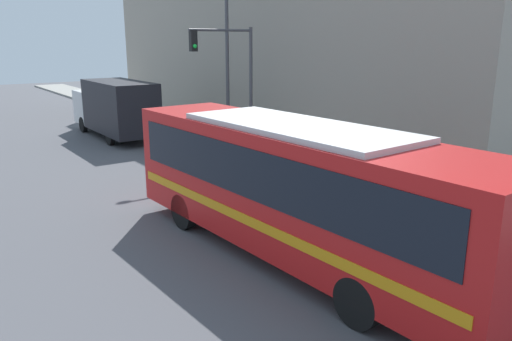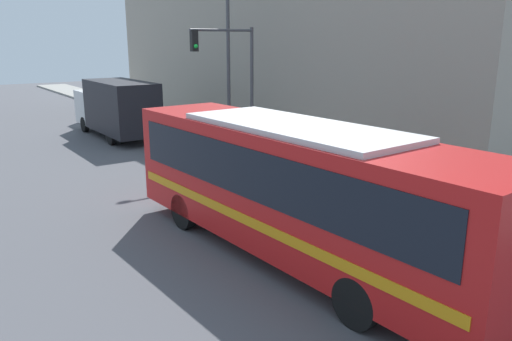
% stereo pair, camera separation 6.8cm
% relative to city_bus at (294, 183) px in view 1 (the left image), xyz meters
% --- Properties ---
extents(ground_plane, '(120.00, 120.00, 0.00)m').
position_rel_city_bus_xyz_m(ground_plane, '(0.90, -0.88, -1.96)').
color(ground_plane, '#515156').
extents(sidewalk, '(3.20, 70.00, 0.16)m').
position_rel_city_bus_xyz_m(sidewalk, '(7.00, 19.12, -1.88)').
color(sidewalk, gray).
rests_on(sidewalk, ground_plane).
extents(building_facade, '(6.00, 32.60, 12.63)m').
position_rel_city_bus_xyz_m(building_facade, '(11.60, 16.43, 4.36)').
color(building_facade, '#9E9384').
rests_on(building_facade, ground_plane).
extents(city_bus, '(3.01, 11.19, 3.39)m').
position_rel_city_bus_xyz_m(city_bus, '(0.00, 0.00, 0.00)').
color(city_bus, red).
rests_on(city_bus, ground_plane).
extents(delivery_truck, '(2.34, 7.79, 3.15)m').
position_rel_city_bus_xyz_m(delivery_truck, '(2.09, 18.04, -0.25)').
color(delivery_truck, black).
rests_on(delivery_truck, ground_plane).
extents(fire_hydrant, '(0.22, 0.29, 0.71)m').
position_rel_city_bus_xyz_m(fire_hydrant, '(6.00, 2.14, -1.44)').
color(fire_hydrant, red).
rests_on(fire_hydrant, sidewalk).
extents(traffic_light_pole, '(3.28, 0.35, 5.68)m').
position_rel_city_bus_xyz_m(traffic_light_pole, '(5.08, 10.71, 2.08)').
color(traffic_light_pole, '#47474C').
rests_on(traffic_light_pole, sidewalk).
extents(street_lamp, '(3.16, 0.28, 8.49)m').
position_rel_city_bus_xyz_m(street_lamp, '(5.86, 12.94, 3.23)').
color(street_lamp, '#47474C').
rests_on(street_lamp, sidewalk).
extents(pedestrian_near_corner, '(0.34, 0.34, 1.69)m').
position_rel_city_bus_xyz_m(pedestrian_near_corner, '(7.11, 3.17, -0.94)').
color(pedestrian_near_corner, slate).
rests_on(pedestrian_near_corner, sidewalk).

